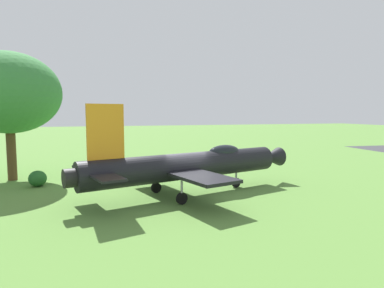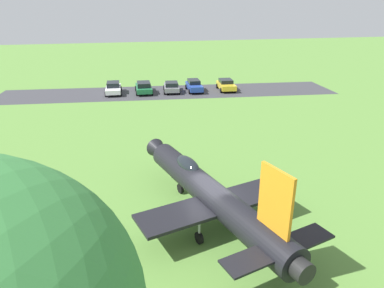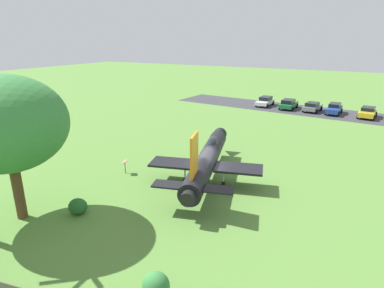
# 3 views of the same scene
# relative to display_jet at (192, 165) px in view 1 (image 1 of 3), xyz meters

# --- Properties ---
(ground_plane) EXTENTS (200.00, 200.00, 0.00)m
(ground_plane) POSITION_rel_display_jet_xyz_m (0.09, -0.33, -1.71)
(ground_plane) COLOR #568438
(display_jet) EXTENTS (8.64, 13.75, 5.04)m
(display_jet) POSITION_rel_display_jet_xyz_m (0.00, 0.00, 0.00)
(display_jet) COLOR black
(display_jet) RESTS_ON ground_plane
(shade_tree) EXTENTS (6.79, 6.84, 8.71)m
(shade_tree) POSITION_rel_display_jet_xyz_m (-7.55, -10.61, 4.23)
(shade_tree) COLOR brown
(shade_tree) RESTS_ON ground_plane
(shrub_by_tree) EXTENTS (1.23, 1.08, 1.00)m
(shrub_by_tree) POSITION_rel_display_jet_xyz_m (-4.85, -8.66, -1.21)
(shrub_by_tree) COLOR #235B26
(shrub_by_tree) RESTS_ON ground_plane
(info_plaque) EXTENTS (0.69, 0.71, 1.14)m
(info_plaque) POSITION_rel_display_jet_xyz_m (-6.42, -2.16, -0.86)
(info_plaque) COLOR #333333
(info_plaque) RESTS_ON ground_plane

